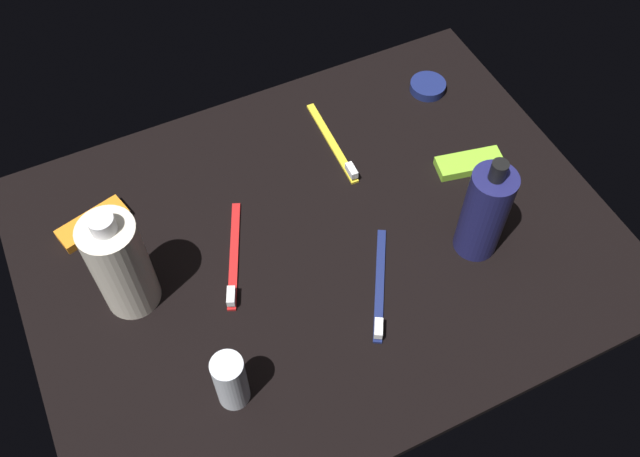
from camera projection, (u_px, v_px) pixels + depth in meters
ground_plane at (320, 242)px, 101.18cm from camera, size 84.00×64.00×1.20cm
lotion_bottle at (485, 212)px, 93.84cm from camera, size 6.19×6.19×18.10cm
bodywash_bottle at (120, 264)px, 88.54cm from camera, size 7.39×7.39×18.46cm
deodorant_stick at (231, 381)px, 83.35cm from camera, size 4.02×4.02×9.60cm
toothbrush_navy at (380, 289)px, 95.31cm from camera, size 10.11×16.15×2.10cm
toothbrush_yellow at (335, 146)px, 110.24cm from camera, size 1.90×18.03×2.10cm
toothbrush_red at (234, 260)px, 98.06cm from camera, size 8.33×16.97×2.10cm
snack_bar_orange at (93, 224)px, 101.42cm from camera, size 11.08×6.57×1.50cm
snack_bar_lime at (469, 163)px, 107.96cm from camera, size 11.00×6.04×1.50cm
cream_tin_left at (428, 86)px, 117.60cm from camera, size 6.06×6.06×1.54cm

